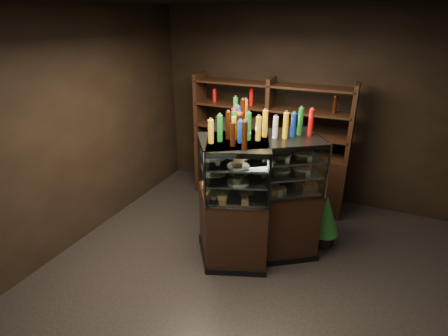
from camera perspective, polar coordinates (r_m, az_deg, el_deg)
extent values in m
plane|color=black|center=(4.18, 4.98, -18.85)|extent=(5.00, 5.00, 0.00)
cube|color=black|center=(5.69, 14.08, 9.42)|extent=(5.00, 0.02, 3.00)
cube|color=black|center=(4.72, -24.33, 5.23)|extent=(0.02, 5.00, 3.00)
cube|color=black|center=(4.47, 5.43, -8.51)|extent=(1.54, 1.35, 0.91)
cube|color=black|center=(4.70, 5.24, -12.79)|extent=(1.58, 1.39, 0.08)
cube|color=black|center=(4.01, 6.00, 4.49)|extent=(1.54, 1.35, 0.06)
cube|color=silver|center=(4.24, 5.67, -3.20)|extent=(1.46, 1.27, 0.02)
cube|color=silver|center=(4.15, 5.78, -0.56)|extent=(1.46, 1.27, 0.02)
cube|color=silver|center=(4.08, 5.89, 1.90)|extent=(1.46, 1.27, 0.02)
cube|color=white|center=(3.80, 7.26, -1.38)|extent=(1.15, 0.78, 0.64)
cylinder|color=silver|center=(4.06, 16.62, -0.57)|extent=(0.03, 0.03, 0.66)
cylinder|color=silver|center=(3.68, -3.19, -2.11)|extent=(0.03, 0.03, 0.66)
cube|color=black|center=(4.63, 2.37, -7.19)|extent=(1.13, 1.54, 0.91)
cube|color=black|center=(4.85, 2.29, -11.40)|extent=(1.16, 1.59, 0.08)
cube|color=black|center=(4.19, 2.61, 5.42)|extent=(1.13, 1.54, 0.06)
cube|color=silver|center=(4.41, 2.47, -2.01)|extent=(1.06, 1.47, 0.02)
cube|color=silver|center=(4.32, 2.52, 0.54)|extent=(1.06, 1.47, 0.02)
cube|color=silver|center=(4.25, 2.56, 2.93)|extent=(1.06, 1.47, 0.02)
cube|color=white|center=(4.31, -2.21, 1.86)|extent=(0.48, 1.30, 0.64)
cylinder|color=silver|center=(3.68, -3.19, -2.11)|extent=(0.03, 0.03, 0.66)
cylinder|color=silver|center=(4.96, -1.25, 4.79)|extent=(0.03, 0.03, 0.66)
cube|color=#C77847|center=(4.09, -2.09, -3.58)|extent=(0.20, 0.18, 0.06)
cube|color=#C77847|center=(4.15, 3.23, -3.16)|extent=(0.20, 0.18, 0.06)
cube|color=#C77847|center=(4.25, 8.34, -2.72)|extent=(0.20, 0.18, 0.06)
cube|color=#C77847|center=(4.38, 13.18, -2.29)|extent=(0.20, 0.18, 0.06)
cylinder|color=white|center=(4.04, -1.42, -0.86)|extent=(0.24, 0.24, 0.02)
cube|color=#C77847|center=(4.03, -1.43, -0.42)|extent=(0.19, 0.16, 0.05)
cylinder|color=white|center=(4.08, 2.23, -0.60)|extent=(0.24, 0.24, 0.02)
cube|color=#C77847|center=(4.07, 2.24, -0.16)|extent=(0.19, 0.16, 0.05)
cylinder|color=white|center=(4.14, 5.79, -0.34)|extent=(0.24, 0.24, 0.02)
cube|color=#C77847|center=(4.13, 5.81, 0.10)|extent=(0.19, 0.16, 0.05)
cylinder|color=white|center=(4.22, 9.24, -0.09)|extent=(0.24, 0.24, 0.02)
cube|color=#C77847|center=(4.21, 9.27, 0.34)|extent=(0.19, 0.16, 0.05)
cylinder|color=white|center=(4.31, 12.56, 0.15)|extent=(0.24, 0.24, 0.02)
cube|color=#C77847|center=(4.30, 12.60, 0.57)|extent=(0.19, 0.16, 0.05)
cylinder|color=white|center=(3.97, -1.45, 1.66)|extent=(0.24, 0.24, 0.02)
cube|color=#C77847|center=(3.95, -1.46, 2.13)|extent=(0.19, 0.16, 0.05)
cylinder|color=white|center=(4.01, 2.27, 1.90)|extent=(0.24, 0.24, 0.02)
cube|color=#C77847|center=(4.00, 2.28, 2.36)|extent=(0.19, 0.16, 0.05)
cylinder|color=white|center=(4.07, 5.90, 2.13)|extent=(0.24, 0.24, 0.02)
cube|color=#C77847|center=(4.06, 5.92, 2.58)|extent=(0.19, 0.16, 0.05)
cylinder|color=white|center=(4.15, 9.41, 2.34)|extent=(0.24, 0.24, 0.02)
cube|color=#C77847|center=(4.14, 9.44, 2.79)|extent=(0.19, 0.16, 0.05)
cylinder|color=white|center=(4.24, 12.78, 2.54)|extent=(0.24, 0.24, 0.02)
cube|color=#C77847|center=(4.23, 12.82, 2.97)|extent=(0.19, 0.16, 0.05)
cube|color=#C77847|center=(4.93, 2.28, 1.30)|extent=(0.15, 0.20, 0.06)
cube|color=#C77847|center=(4.57, 2.12, -0.53)|extent=(0.15, 0.20, 0.06)
cube|color=#C77847|center=(4.22, 1.93, -2.66)|extent=(0.15, 0.20, 0.06)
cube|color=#C77847|center=(3.88, 1.70, -5.18)|extent=(0.15, 0.20, 0.06)
cylinder|color=white|center=(4.81, 2.70, 3.17)|extent=(0.24, 0.24, 0.02)
cube|color=#C77847|center=(4.80, 2.71, 3.56)|extent=(0.14, 0.19, 0.05)
cylinder|color=white|center=(4.56, 2.62, 2.03)|extent=(0.24, 0.24, 0.02)
cube|color=#C77847|center=(4.55, 2.63, 2.43)|extent=(0.14, 0.19, 0.05)
cylinder|color=white|center=(4.32, 2.52, 0.76)|extent=(0.24, 0.24, 0.02)
cube|color=#C77847|center=(4.30, 2.53, 1.18)|extent=(0.14, 0.19, 0.05)
cylinder|color=white|center=(4.08, 2.41, -0.67)|extent=(0.24, 0.24, 0.02)
cube|color=#C77847|center=(4.06, 2.42, -0.22)|extent=(0.14, 0.19, 0.05)
cylinder|color=white|center=(3.84, 2.29, -2.27)|extent=(0.24, 0.24, 0.02)
cube|color=#C77847|center=(3.82, 2.30, -1.80)|extent=(0.14, 0.19, 0.05)
cylinder|color=white|center=(4.74, 2.75, 5.35)|extent=(0.24, 0.24, 0.02)
cube|color=#C77847|center=(4.73, 2.76, 5.74)|extent=(0.14, 0.19, 0.05)
cylinder|color=white|center=(4.49, 2.66, 4.31)|extent=(0.24, 0.24, 0.02)
cube|color=#C77847|center=(4.48, 2.67, 4.72)|extent=(0.14, 0.19, 0.05)
cylinder|color=white|center=(4.25, 2.56, 3.15)|extent=(0.24, 0.24, 0.02)
cube|color=#C77847|center=(4.23, 2.57, 3.59)|extent=(0.14, 0.19, 0.05)
cylinder|color=white|center=(4.00, 2.46, 1.84)|extent=(0.24, 0.24, 0.02)
cube|color=#C77847|center=(3.99, 2.46, 2.31)|extent=(0.14, 0.19, 0.05)
cylinder|color=white|center=(3.76, 2.33, 0.37)|extent=(0.24, 0.24, 0.02)
cube|color=#C77847|center=(3.74, 2.34, 0.86)|extent=(0.14, 0.19, 0.05)
cylinder|color=silver|center=(3.84, -2.33, 6.42)|extent=(0.06, 0.06, 0.28)
cylinder|color=silver|center=(3.80, -2.36, 8.58)|extent=(0.03, 0.03, 0.02)
cylinder|color=#147223|center=(3.86, -0.76, 6.50)|extent=(0.06, 0.06, 0.28)
cylinder|color=silver|center=(3.82, -0.77, 8.66)|extent=(0.03, 0.03, 0.02)
cylinder|color=#0F38B2|center=(3.88, 0.80, 6.58)|extent=(0.06, 0.06, 0.28)
cylinder|color=silver|center=(3.84, 0.81, 8.73)|extent=(0.03, 0.03, 0.02)
cylinder|color=black|center=(3.90, 2.34, 6.66)|extent=(0.06, 0.06, 0.28)
cylinder|color=silver|center=(3.86, 2.37, 8.79)|extent=(0.03, 0.03, 0.02)
cylinder|color=#D8590A|center=(3.92, 3.86, 6.72)|extent=(0.06, 0.06, 0.28)
cylinder|color=silver|center=(3.88, 3.92, 8.85)|extent=(0.03, 0.03, 0.02)
cylinder|color=yellow|center=(3.95, 5.36, 6.79)|extent=(0.06, 0.06, 0.28)
cylinder|color=silver|center=(3.91, 5.45, 8.89)|extent=(0.03, 0.03, 0.02)
cylinder|color=#B20C0A|center=(3.97, 6.85, 6.84)|extent=(0.06, 0.06, 0.28)
cylinder|color=silver|center=(3.93, 6.95, 8.94)|extent=(0.03, 0.03, 0.02)
cylinder|color=silver|center=(4.01, 8.31, 6.89)|extent=(0.06, 0.06, 0.28)
cylinder|color=silver|center=(3.97, 8.44, 8.97)|extent=(0.03, 0.03, 0.02)
cylinder|color=#147223|center=(4.04, 9.75, 6.94)|extent=(0.06, 0.06, 0.28)
cylinder|color=silver|center=(4.00, 9.90, 9.00)|extent=(0.03, 0.03, 0.02)
cylinder|color=#0F38B2|center=(4.07, 11.17, 6.98)|extent=(0.06, 0.06, 0.28)
cylinder|color=silver|center=(4.04, 11.33, 9.02)|extent=(0.03, 0.03, 0.02)
cylinder|color=black|center=(4.11, 12.56, 7.02)|extent=(0.06, 0.06, 0.28)
cylinder|color=silver|center=(4.07, 12.74, 9.04)|extent=(0.03, 0.03, 0.02)
cylinder|color=#D8590A|center=(4.15, 13.92, 7.05)|extent=(0.06, 0.06, 0.28)
cylinder|color=silver|center=(4.12, 14.12, 9.05)|extent=(0.03, 0.03, 0.02)
cylinder|color=silver|center=(4.70, 2.85, 9.58)|extent=(0.06, 0.06, 0.28)
cylinder|color=silver|center=(4.67, 2.89, 11.37)|extent=(0.03, 0.03, 0.02)
cylinder|color=#147223|center=(4.60, 2.82, 9.26)|extent=(0.06, 0.06, 0.28)
cylinder|color=silver|center=(4.57, 2.85, 11.09)|extent=(0.03, 0.03, 0.02)
cylinder|color=#0F38B2|center=(4.50, 2.78, 8.94)|extent=(0.06, 0.06, 0.28)
cylinder|color=silver|center=(4.46, 2.82, 10.80)|extent=(0.03, 0.03, 0.02)
cylinder|color=black|center=(4.39, 2.75, 8.59)|extent=(0.06, 0.06, 0.28)
cylinder|color=silver|center=(4.36, 2.78, 10.50)|extent=(0.03, 0.03, 0.02)
cylinder|color=#D8590A|center=(4.29, 2.71, 8.23)|extent=(0.06, 0.06, 0.28)
cylinder|color=silver|center=(4.26, 2.75, 10.18)|extent=(0.03, 0.03, 0.02)
cylinder|color=yellow|center=(4.19, 2.67, 7.85)|extent=(0.06, 0.06, 0.28)
cylinder|color=silver|center=(4.15, 2.71, 9.85)|extent=(0.03, 0.03, 0.02)
cylinder|color=#B20C0A|center=(4.09, 2.63, 7.46)|extent=(0.06, 0.06, 0.28)
cylinder|color=silver|center=(4.05, 2.67, 9.50)|extent=(0.03, 0.03, 0.02)
cylinder|color=silver|center=(3.99, 2.59, 7.04)|extent=(0.06, 0.06, 0.28)
cylinder|color=silver|center=(3.95, 2.63, 9.13)|extent=(0.03, 0.03, 0.02)
cylinder|color=#147223|center=(3.89, 2.54, 6.60)|extent=(0.06, 0.06, 0.28)
cylinder|color=silver|center=(3.84, 2.58, 8.74)|extent=(0.03, 0.03, 0.02)
cylinder|color=#0F38B2|center=(3.78, 2.50, 6.14)|extent=(0.06, 0.06, 0.28)
cylinder|color=silver|center=(3.74, 2.54, 8.33)|extent=(0.03, 0.03, 0.02)
cylinder|color=black|center=(3.68, 2.45, 5.65)|extent=(0.06, 0.06, 0.28)
cylinder|color=silver|center=(3.64, 2.49, 7.90)|extent=(0.03, 0.03, 0.02)
cylinder|color=#D8590A|center=(3.58, 2.40, 5.14)|extent=(0.06, 0.06, 0.28)
cylinder|color=silver|center=(3.54, 2.44, 7.44)|extent=(0.03, 0.03, 0.02)
cylinder|color=black|center=(4.93, 15.77, -10.96)|extent=(0.26, 0.26, 0.19)
cone|color=#185423|center=(4.74, 16.24, -7.34)|extent=(0.38, 0.38, 0.53)
cone|color=#185423|center=(4.66, 16.48, -5.48)|extent=(0.30, 0.30, 0.37)
cube|color=black|center=(5.73, 6.98, -1.09)|extent=(2.44, 0.44, 0.90)
cube|color=black|center=(5.82, -3.91, 9.87)|extent=(0.06, 0.38, 1.10)
cube|color=black|center=(5.39, 7.50, 8.62)|extent=(0.06, 0.38, 1.10)
cube|color=black|center=(5.20, 20.19, 6.84)|extent=(0.06, 0.38, 1.10)
cube|color=black|center=(5.46, 7.36, 6.09)|extent=(2.39, 0.40, 0.03)
cube|color=black|center=(5.37, 7.55, 9.66)|extent=(2.39, 0.40, 0.03)
cube|color=black|center=(5.30, 7.76, 13.33)|extent=(2.39, 0.40, 0.03)
cylinder|color=silver|center=(5.74, -1.53, 8.43)|extent=(0.06, 0.06, 0.22)
cylinder|color=#147223|center=(5.51, 4.34, 7.74)|extent=(0.06, 0.06, 0.22)
cylinder|color=#0F38B2|center=(5.35, 10.61, 6.92)|extent=(0.06, 0.06, 0.22)
cylinder|color=black|center=(5.26, 17.16, 5.97)|extent=(0.06, 0.06, 0.22)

